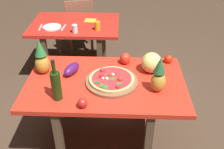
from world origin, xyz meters
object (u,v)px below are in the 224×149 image
(pizza, at_px, (112,79))
(eggplant, at_px, (72,69))
(tomato_by_bottle, at_px, (82,103))
(knife_utensil, at_px, (63,28))
(display_table, at_px, (106,89))
(dining_chair, at_px, (79,23))
(drinking_glass_juice, at_px, (98,26))
(wine_bottle, at_px, (56,85))
(tomato_near_board, at_px, (169,59))
(background_table, at_px, (76,31))
(melon, at_px, (152,63))
(drinking_glass_water, at_px, (75,29))
(fork_utensil, at_px, (41,27))
(dinner_plate, at_px, (52,27))
(pineapple_left, at_px, (42,59))
(napkin_folded, at_px, (90,20))
(bell_pepper, at_px, (125,59))
(pineapple_right, at_px, (159,76))
(pizza_board, at_px, (112,82))

(pizza, xyz_separation_m, eggplant, (-0.36, 0.13, 0.01))
(tomato_by_bottle, relative_size, knife_utensil, 0.43)
(display_table, height_order, dining_chair, dining_chair)
(pizza, bearing_deg, drinking_glass_juice, 101.04)
(pizza, distance_m, eggplant, 0.38)
(dining_chair, distance_m, drinking_glass_juice, 0.92)
(wine_bottle, bearing_deg, tomato_near_board, 31.84)
(background_table, relative_size, melon, 6.04)
(drinking_glass_water, distance_m, fork_utensil, 0.46)
(dinner_plate, bearing_deg, wine_bottle, -74.89)
(pineapple_left, height_order, melon, pineapple_left)
(dining_chair, xyz_separation_m, tomato_by_bottle, (0.36, -2.19, 0.28))
(eggplant, xyz_separation_m, drinking_glass_juice, (0.15, 0.95, 0.01))
(background_table, distance_m, napkin_folded, 0.23)
(wine_bottle, xyz_separation_m, pineapple_left, (-0.20, 0.36, 0.01))
(knife_utensil, bearing_deg, dining_chair, 89.51)
(tomato_near_board, height_order, knife_utensil, tomato_near_board)
(pineapple_left, xyz_separation_m, tomato_by_bottle, (0.41, -0.45, -0.10))
(bell_pepper, relative_size, drinking_glass_juice, 1.06)
(pizza, bearing_deg, napkin_folded, 103.58)
(display_table, bearing_deg, wine_bottle, -144.84)
(pineapple_right, bearing_deg, napkin_folded, 115.67)
(pineapple_left, xyz_separation_m, eggplant, (0.25, -0.00, -0.10))
(drinking_glass_water, xyz_separation_m, fork_utensil, (-0.44, 0.12, -0.04))
(dining_chair, distance_m, wine_bottle, 2.14)
(eggplant, bearing_deg, pineapple_left, 179.66)
(drinking_glass_juice, bearing_deg, tomato_by_bottle, -89.67)
(dining_chair, xyz_separation_m, bell_pepper, (0.68, -1.55, 0.29))
(wine_bottle, relative_size, drinking_glass_juice, 3.24)
(background_table, height_order, bell_pepper, bell_pepper)
(tomato_near_board, bearing_deg, dining_chair, 125.44)
(drinking_glass_water, bearing_deg, background_table, 99.68)
(melon, relative_size, napkin_folded, 1.30)
(pineapple_right, xyz_separation_m, drinking_glass_juice, (-0.58, 1.17, -0.08))
(display_table, height_order, napkin_folded, napkin_folded)
(melon, bearing_deg, tomato_by_bottle, -136.97)
(wine_bottle, bearing_deg, bell_pepper, 46.39)
(melon, bearing_deg, tomato_near_board, 41.86)
(wine_bottle, bearing_deg, melon, 29.05)
(pineapple_left, bearing_deg, pizza_board, -12.17)
(pineapple_right, xyz_separation_m, drinking_glass_water, (-0.84, 1.09, -0.09))
(pineapple_right, bearing_deg, eggplant, 162.86)
(pizza_board, height_order, napkin_folded, pizza_board)
(dining_chair, height_order, pizza, dining_chair)
(pineapple_left, xyz_separation_m, tomato_near_board, (1.13, 0.22, -0.10))
(pizza_board, relative_size, knife_utensil, 2.43)
(drinking_glass_water, height_order, napkin_folded, drinking_glass_water)
(wine_bottle, relative_size, napkin_folded, 2.44)
(background_table, xyz_separation_m, pineapple_right, (0.88, -1.36, 0.24))
(fork_utensil, bearing_deg, pizza, -55.30)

